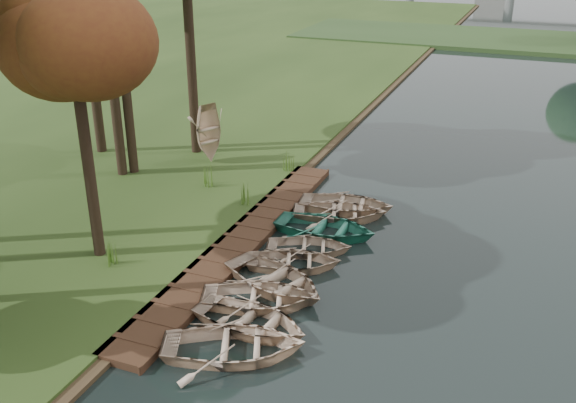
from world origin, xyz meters
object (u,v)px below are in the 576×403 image
at_px(boardwalk, 242,241).
at_px(stored_rowboat, 210,156).
at_px(rowboat_0, 234,343).
at_px(rowboat_2, 260,295).
at_px(rowboat_1, 250,318).

bearing_deg(boardwalk, stored_rowboat, 126.16).
relative_size(rowboat_0, rowboat_2, 1.08).
distance_m(boardwalk, rowboat_2, 4.39).
bearing_deg(stored_rowboat, boardwalk, -119.79).
height_order(boardwalk, rowboat_0, rowboat_0).
relative_size(boardwalk, rowboat_1, 4.37).
bearing_deg(rowboat_1, rowboat_0, -168.28).
bearing_deg(rowboat_1, boardwalk, 35.16).
xyz_separation_m(boardwalk, rowboat_2, (2.38, -3.68, 0.29)).
xyz_separation_m(boardwalk, rowboat_0, (2.73, -6.31, 0.32)).
distance_m(boardwalk, rowboat_1, 5.63).
bearing_deg(rowboat_2, rowboat_1, 171.44).
height_order(rowboat_0, rowboat_1, rowboat_0).
relative_size(boardwalk, rowboat_0, 3.98).
bearing_deg(rowboat_2, stored_rowboat, 15.45).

